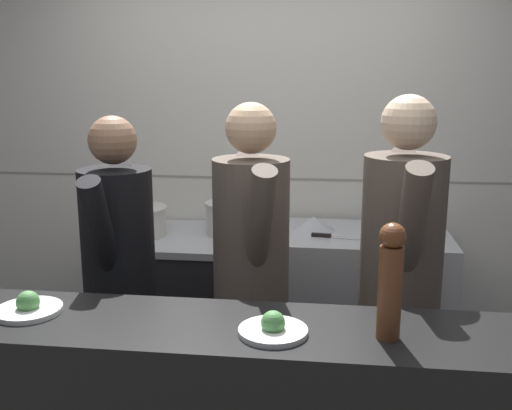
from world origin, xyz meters
TOP-DOWN VIEW (x-y plane):
  - wall_back_tiled at (0.00, 1.57)m, footprint 8.00×0.06m
  - oven_range at (-0.46, 1.17)m, footprint 0.92×0.71m
  - prep_counter at (0.55, 1.17)m, footprint 1.07×0.65m
  - stock_pot at (-0.72, 1.13)m, footprint 0.34×0.34m
  - sauce_pot at (-0.20, 1.23)m, footprint 0.27×0.27m
  - mixing_bowl_steel at (0.31, 1.22)m, footprint 0.25×0.25m
  - chefs_knife at (0.45, 1.05)m, footprint 0.38×0.08m
  - plated_dish_main at (-0.65, -0.31)m, footprint 0.23×0.23m
  - plated_dish_appetiser at (0.22, -0.38)m, footprint 0.23×0.23m
  - pepper_mill at (0.59, -0.36)m, footprint 0.08×0.08m
  - chef_head_cook at (-0.56, 0.35)m, footprint 0.34×0.71m
  - chef_sous at (0.05, 0.39)m, footprint 0.43×0.73m
  - chef_line at (0.71, 0.34)m, footprint 0.36×0.75m

SIDE VIEW (x-z plane):
  - oven_range at x=-0.46m, z-range 0.00..0.86m
  - prep_counter at x=0.55m, z-range 0.00..0.91m
  - chef_head_cook at x=-0.56m, z-range 0.09..1.72m
  - chefs_knife at x=0.45m, z-range 0.90..0.92m
  - chef_sous at x=0.05m, z-range 0.10..1.78m
  - mixing_bowl_steel at x=0.31m, z-range 0.91..0.99m
  - stock_pot at x=-0.72m, z-range 0.87..1.04m
  - chef_line at x=0.71m, z-range 0.10..1.82m
  - sauce_pot at x=-0.20m, z-range 0.87..1.06m
  - plated_dish_appetiser at x=0.22m, z-range 0.96..1.04m
  - plated_dish_main at x=-0.65m, z-range 0.96..1.04m
  - pepper_mill at x=0.59m, z-range 0.99..1.37m
  - wall_back_tiled at x=0.00m, z-range 0.00..2.60m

